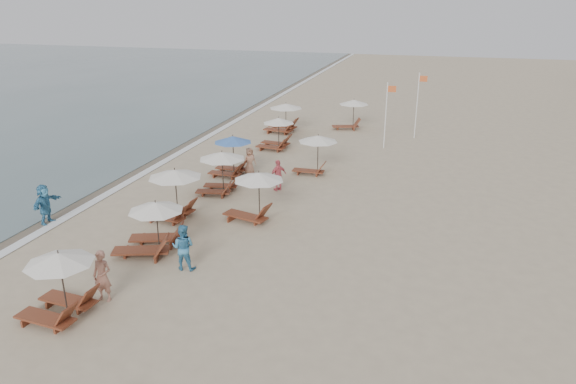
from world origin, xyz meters
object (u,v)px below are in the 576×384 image
(lounger_station_2, at_px, (173,192))
(lounger_station_5, at_px, (275,134))
(lounger_station_4, at_px, (230,155))
(flag_pole_near, at_px, (386,112))
(lounger_station_6, at_px, (282,118))
(lounger_station_1, at_px, (151,229))
(inland_station_1, at_px, (315,149))
(beachgoer_mid_a, at_px, (183,247))
(waterline_walker, at_px, (45,204))
(inland_station_2, at_px, (350,112))
(inland_station_0, at_px, (253,193))
(beachgoer_far_b, at_px, (250,161))
(beachgoer_far_a, at_px, (278,175))
(lounger_station_0, at_px, (57,287))
(lounger_station_3, at_px, (220,170))
(beachgoer_near, at_px, (102,276))

(lounger_station_2, relative_size, lounger_station_5, 1.03)
(lounger_station_4, xyz_separation_m, flag_pole_near, (7.64, 8.19, 1.24))
(lounger_station_2, xyz_separation_m, lounger_station_6, (-0.05, 17.07, -0.21))
(lounger_station_1, distance_m, inland_station_1, 11.90)
(beachgoer_mid_a, xyz_separation_m, waterline_walker, (-7.76, 2.13, 0.03))
(inland_station_1, distance_m, beachgoer_mid_a, 12.40)
(lounger_station_6, relative_size, inland_station_2, 1.03)
(inland_station_0, height_order, beachgoer_mid_a, inland_station_0)
(inland_station_0, distance_m, inland_station_1, 7.35)
(lounger_station_1, bearing_deg, lounger_station_4, 93.74)
(inland_station_2, height_order, waterline_walker, inland_station_2)
(lounger_station_6, xyz_separation_m, waterline_walker, (-5.11, -19.12, -0.16))
(lounger_station_2, xyz_separation_m, waterline_walker, (-5.16, -2.05, -0.38))
(lounger_station_5, bearing_deg, flag_pole_near, 17.82)
(lounger_station_2, relative_size, beachgoer_far_b, 1.67)
(lounger_station_1, bearing_deg, beachgoer_far_a, 71.63)
(lounger_station_0, height_order, lounger_station_4, lounger_station_4)
(inland_station_1, bearing_deg, lounger_station_0, -104.62)
(lounger_station_1, xyz_separation_m, beachgoer_far_a, (2.69, 8.09, -0.12))
(beachgoer_far_a, bearing_deg, lounger_station_6, -126.16)
(lounger_station_4, distance_m, flag_pole_near, 11.27)
(inland_station_2, relative_size, beachgoer_far_b, 1.80)
(lounger_station_3, height_order, inland_station_1, inland_station_1)
(inland_station_0, xyz_separation_m, flag_pole_near, (4.23, 13.93, 1.08))
(beachgoer_far_b, distance_m, waterline_walker, 11.03)
(inland_station_2, distance_m, beachgoer_mid_a, 23.64)
(lounger_station_3, xyz_separation_m, inland_station_2, (3.88, 15.71, 0.12))
(inland_station_1, height_order, flag_pole_near, flag_pole_near)
(lounger_station_5, height_order, inland_station_0, inland_station_0)
(lounger_station_0, height_order, flag_pole_near, flag_pole_near)
(beachgoer_far_b, bearing_deg, inland_station_2, 25.07)
(lounger_station_3, xyz_separation_m, lounger_station_5, (0.14, 8.83, -0.24))
(inland_station_2, bearing_deg, lounger_station_3, -103.88)
(beachgoer_far_a, relative_size, waterline_walker, 0.91)
(inland_station_0, bearing_deg, lounger_station_0, -109.56)
(lounger_station_1, height_order, inland_station_0, inland_station_0)
(lounger_station_6, relative_size, beachgoer_far_b, 1.85)
(inland_station_2, bearing_deg, inland_station_0, -93.29)
(lounger_station_5, relative_size, inland_station_2, 0.90)
(lounger_station_2, height_order, lounger_station_5, lounger_station_2)
(lounger_station_0, bearing_deg, inland_station_1, 75.38)
(waterline_walker, bearing_deg, beachgoer_far_a, -51.30)
(lounger_station_5, bearing_deg, lounger_station_3, -90.92)
(waterline_walker, bearing_deg, beachgoer_mid_a, -105.61)
(lounger_station_6, height_order, beachgoer_far_b, lounger_station_6)
(lounger_station_6, distance_m, beachgoer_mid_a, 21.42)
(lounger_station_0, distance_m, beachgoer_near, 1.45)
(lounger_station_4, xyz_separation_m, beachgoer_far_b, (0.96, 0.54, -0.39))
(lounger_station_2, relative_size, beachgoer_near, 1.44)
(waterline_walker, relative_size, flag_pole_near, 0.42)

